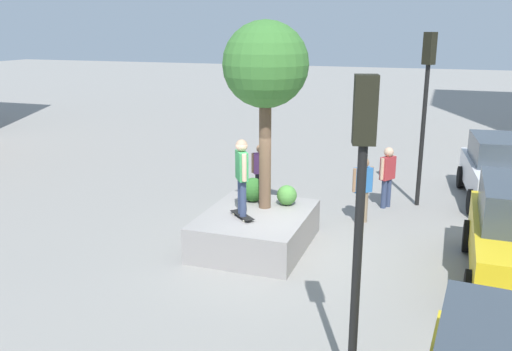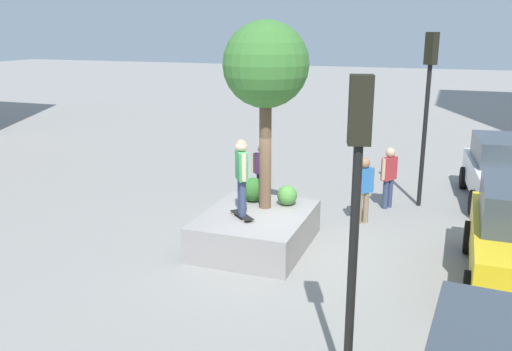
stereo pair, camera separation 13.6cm
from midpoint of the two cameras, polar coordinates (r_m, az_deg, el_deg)
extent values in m
plane|color=gray|center=(12.56, 1.79, -7.82)|extent=(120.00, 120.00, 0.00)
cube|color=gray|center=(12.62, 0.31, -5.72)|extent=(2.97, 2.34, 0.81)
cylinder|color=brown|center=(12.50, 1.30, 2.73)|extent=(0.28, 0.28, 2.80)
sphere|color=#3D7A33|center=(12.23, 1.35, 11.60)|extent=(1.93, 1.93, 1.93)
sphere|color=#4C8C3D|center=(13.01, 3.59, -2.09)|extent=(0.48, 0.48, 0.48)
sphere|color=#2D6628|center=(13.24, 0.04, -1.50)|extent=(0.59, 0.59, 0.59)
cube|color=black|center=(12.18, -1.17, -4.17)|extent=(0.69, 0.73, 0.02)
sphere|color=beige|center=(12.37, -2.05, -4.04)|extent=(0.06, 0.06, 0.06)
sphere|color=beige|center=(12.44, -1.35, -3.92)|extent=(0.06, 0.06, 0.06)
sphere|color=beige|center=(11.94, -0.97, -4.76)|extent=(0.06, 0.06, 0.06)
sphere|color=beige|center=(12.01, -0.26, -4.63)|extent=(0.06, 0.06, 0.06)
cylinder|color=navy|center=(11.95, -1.08, -2.44)|extent=(0.15, 0.15, 0.82)
cylinder|color=navy|center=(12.13, -1.28, -2.17)|extent=(0.15, 0.15, 0.82)
cube|color=#338C4C|center=(11.84, -1.20, 1.05)|extent=(0.49, 0.42, 0.64)
cylinder|color=#D8AD8C|center=(11.61, -0.94, 0.84)|extent=(0.10, 0.10, 0.60)
cylinder|color=#D8AD8C|center=(12.07, -1.44, 1.40)|extent=(0.10, 0.10, 0.60)
sphere|color=#D8AD8C|center=(11.74, -1.21, 3.18)|extent=(0.27, 0.27, 0.27)
cube|color=white|center=(17.14, 24.57, -0.23)|extent=(4.19, 2.06, 0.81)
cube|color=#38424C|center=(17.16, 24.75, 2.43)|extent=(2.40, 1.70, 0.73)
cylinder|color=black|center=(15.87, 22.12, -2.65)|extent=(0.71, 0.26, 0.69)
cylinder|color=black|center=(18.35, 21.19, -0.22)|extent=(0.71, 0.26, 0.69)
cylinder|color=black|center=(10.67, 21.83, -11.21)|extent=(0.74, 0.23, 0.73)
cylinder|color=black|center=(13.22, 21.74, -6.04)|extent=(0.74, 0.23, 0.73)
cylinder|color=black|center=(7.36, 10.57, -10.42)|extent=(0.12, 0.12, 3.55)
cube|color=black|center=(6.71, 11.49, 6.74)|extent=(0.30, 0.33, 0.85)
sphere|color=red|center=(6.83, 11.48, 8.96)|extent=(0.14, 0.14, 0.14)
sphere|color=gold|center=(6.87, 11.36, 6.64)|extent=(0.14, 0.14, 0.14)
sphere|color=green|center=(6.91, 11.24, 4.35)|extent=(0.14, 0.14, 0.14)
cylinder|color=black|center=(15.79, 17.49, 3.83)|extent=(0.12, 0.12, 3.96)
cube|color=black|center=(15.52, 18.21, 12.57)|extent=(0.36, 0.37, 0.85)
sphere|color=red|center=(15.63, 18.64, 13.45)|extent=(0.14, 0.14, 0.14)
sphere|color=gold|center=(15.64, 18.55, 12.43)|extent=(0.14, 0.14, 0.14)
sphere|color=green|center=(15.65, 18.46, 11.40)|extent=(0.14, 0.14, 0.14)
cylinder|color=black|center=(16.06, 0.56, -1.11)|extent=(0.14, 0.14, 0.78)
cylinder|color=black|center=(16.11, 1.20, -1.07)|extent=(0.14, 0.14, 0.78)
cube|color=#8C4C99|center=(15.90, 0.89, 1.31)|extent=(0.40, 0.47, 0.61)
cylinder|color=#9E7251|center=(15.84, 0.08, 1.32)|extent=(0.09, 0.09, 0.58)
cylinder|color=#9E7251|center=(15.96, 1.69, 1.42)|extent=(0.09, 0.09, 0.58)
sphere|color=#9E7251|center=(15.80, 0.90, 2.83)|extent=(0.25, 0.25, 0.25)
cylinder|color=navy|center=(15.64, 13.68, -1.94)|extent=(0.15, 0.15, 0.82)
cylinder|color=navy|center=(15.79, 14.12, -1.80)|extent=(0.15, 0.15, 0.82)
cube|color=#B23338|center=(15.52, 14.07, 0.72)|extent=(0.50, 0.41, 0.65)
cylinder|color=#D8AD8C|center=(15.33, 13.51, 0.65)|extent=(0.10, 0.10, 0.61)
cylinder|color=#D8AD8C|center=(15.70, 14.63, 0.93)|extent=(0.10, 0.10, 0.61)
sphere|color=#D8AD8C|center=(15.41, 14.18, 2.37)|extent=(0.27, 0.27, 0.27)
cylinder|color=#847056|center=(14.42, 11.72, -3.28)|extent=(0.15, 0.15, 0.83)
cylinder|color=#847056|center=(14.32, 11.05, -3.38)|extent=(0.15, 0.15, 0.83)
cube|color=#2D6BB2|center=(14.16, 11.54, -0.50)|extent=(0.45, 0.49, 0.65)
cylinder|color=#9E7251|center=(14.28, 12.39, -0.33)|extent=(0.10, 0.10, 0.61)
cylinder|color=#9E7251|center=(14.03, 10.69, -0.52)|extent=(0.10, 0.10, 0.61)
sphere|color=#9E7251|center=(14.04, 11.64, 1.31)|extent=(0.27, 0.27, 0.27)
camera|label=1|loc=(0.07, -89.68, 0.09)|focal=38.07mm
camera|label=2|loc=(0.07, 90.32, -0.09)|focal=38.07mm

